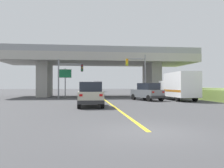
{
  "coord_description": "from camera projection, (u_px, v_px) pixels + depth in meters",
  "views": [
    {
      "loc": [
        -2.38,
        -8.19,
        1.74
      ],
      "look_at": [
        1.41,
        23.42,
        1.95
      ],
      "focal_mm": 36.19,
      "sensor_mm": 36.0,
      "label": 1
    }
  ],
  "objects": [
    {
      "name": "ground",
      "position": [
        100.0,
        96.0,
        36.56
      ],
      "size": [
        160.0,
        160.0,
        0.0
      ],
      "primitive_type": "plane",
      "color": "#424244"
    },
    {
      "name": "suv_crossing",
      "position": [
        147.0,
        92.0,
        26.13
      ],
      "size": [
        3.2,
        4.63,
        2.02
      ],
      "rotation": [
        0.0,
        0.0,
        0.35
      ],
      "color": "slate",
      "rests_on": "ground"
    },
    {
      "name": "suv_lead",
      "position": [
        90.0,
        94.0,
        18.55
      ],
      "size": [
        2.02,
        4.44,
        2.02
      ],
      "color": "#B7B29E",
      "rests_on": "ground"
    },
    {
      "name": "sedan_oncoming",
      "position": [
        95.0,
        89.0,
        42.5
      ],
      "size": [
        2.05,
        4.42,
        2.02
      ],
      "color": "navy",
      "rests_on": "ground"
    },
    {
      "name": "box_truck",
      "position": [
        179.0,
        86.0,
        26.41
      ],
      "size": [
        2.33,
        7.14,
        3.24
      ],
      "color": "silver",
      "rests_on": "ground"
    },
    {
      "name": "highway_sign",
      "position": [
        65.0,
        76.0,
        33.0
      ],
      "size": [
        1.83,
        0.17,
        4.29
      ],
      "color": "slate",
      "rests_on": "ground"
    },
    {
      "name": "overpass_bridge",
      "position": [
        100.0,
        64.0,
        36.59
      ],
      "size": [
        29.8,
        9.56,
        7.41
      ],
      "color": "#A8A59E",
      "rests_on": "ground"
    },
    {
      "name": "lane_divider_stripe",
      "position": [
        111.0,
        104.0,
        21.07
      ],
      "size": [
        0.2,
        25.52,
        0.01
      ],
      "primitive_type": "cube",
      "color": "yellow",
      "rests_on": "ground"
    },
    {
      "name": "semi_truck_distant",
      "position": [
        97.0,
        86.0,
        64.2
      ],
      "size": [
        2.33,
        6.86,
        2.94
      ],
      "color": "silver",
      "rests_on": "ground"
    },
    {
      "name": "traffic_signal_nearside",
      "position": [
        139.0,
        70.0,
        30.86
      ],
      "size": [
        2.79,
        0.36,
        5.98
      ],
      "color": "slate",
      "rests_on": "ground"
    },
    {
      "name": "traffic_signal_farside",
      "position": [
        67.0,
        73.0,
        29.67
      ],
      "size": [
        3.31,
        0.36,
        5.21
      ],
      "color": "slate",
      "rests_on": "ground"
    }
  ]
}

